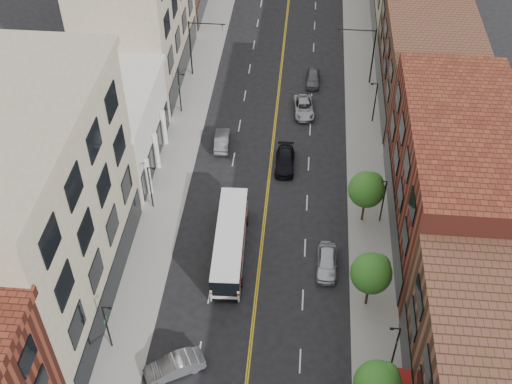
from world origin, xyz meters
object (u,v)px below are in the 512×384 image
(city_bus, at_px, (230,241))
(car_lane_a, at_px, (285,161))
(car_lane_behind, at_px, (222,140))
(car_lane_b, at_px, (304,108))
(car_angle_b, at_px, (174,366))
(car_lane_c, at_px, (313,78))
(car_parked_far, at_px, (327,262))

(city_bus, relative_size, car_lane_a, 2.35)
(car_lane_behind, xyz_separation_m, car_lane_b, (8.65, 6.93, -0.03))
(car_angle_b, xyz_separation_m, car_lane_behind, (0.10, 28.04, -0.05))
(car_angle_b, xyz_separation_m, car_lane_c, (9.67, 41.24, -0.06))
(car_parked_far, relative_size, car_lane_c, 1.10)
(city_bus, relative_size, car_lane_behind, 2.63)
(car_lane_a, xyz_separation_m, car_lane_c, (2.57, 16.08, -0.01))
(city_bus, relative_size, car_lane_b, 2.32)
(city_bus, xyz_separation_m, car_parked_far, (8.73, -0.92, -0.93))
(car_angle_b, bearing_deg, city_bus, 138.95)
(car_lane_b, bearing_deg, car_parked_far, -89.53)
(car_lane_behind, distance_m, car_lane_c, 16.30)
(car_angle_b, height_order, car_lane_b, car_angle_b)
(car_parked_far, xyz_separation_m, car_lane_c, (-1.91, 29.68, -0.07))
(city_bus, distance_m, car_parked_far, 8.83)
(car_parked_far, distance_m, car_lane_b, 23.58)
(city_bus, height_order, car_lane_a, city_bus)
(car_angle_b, relative_size, car_lane_c, 1.13)
(car_parked_far, height_order, car_lane_c, car_parked_far)
(car_parked_far, bearing_deg, city_bus, 175.30)
(city_bus, distance_m, car_angle_b, 12.83)
(car_lane_behind, bearing_deg, city_bus, 95.93)
(car_parked_far, bearing_deg, car_angle_b, -133.74)
(car_angle_b, distance_m, car_lane_a, 26.14)
(city_bus, relative_size, car_lane_c, 2.78)
(car_angle_b, relative_size, car_lane_b, 0.94)
(car_angle_b, bearing_deg, car_parked_far, 106.77)
(car_lane_a, bearing_deg, city_bus, -109.22)
(car_lane_b, xyz_separation_m, car_lane_c, (0.91, 6.27, 0.02))
(car_angle_b, bearing_deg, car_lane_c, 138.62)
(car_angle_b, bearing_deg, car_lane_b, 137.76)
(car_lane_b, bearing_deg, car_lane_behind, -147.71)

